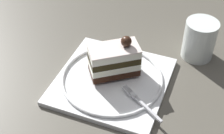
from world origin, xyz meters
TOP-DOWN VIEW (x-y plane):
  - ground_plane at (0.00, 0.00)m, footprint 2.40×2.40m
  - dessert_plate at (0.01, 0.01)m, footprint 0.27×0.27m
  - cake_slice at (0.01, -0.01)m, footprint 0.12×0.12m
  - fork at (-0.08, 0.05)m, footprint 0.11×0.06m
  - drink_glass_near at (-0.14, -0.18)m, footprint 0.08×0.08m

SIDE VIEW (x-z plane):
  - ground_plane at x=0.00m, z-range 0.00..0.00m
  - dessert_plate at x=0.01m, z-range 0.00..0.02m
  - fork at x=-0.08m, z-range 0.02..0.02m
  - drink_glass_near at x=-0.14m, z-range -0.01..0.09m
  - cake_slice at x=0.01m, z-range 0.01..0.10m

